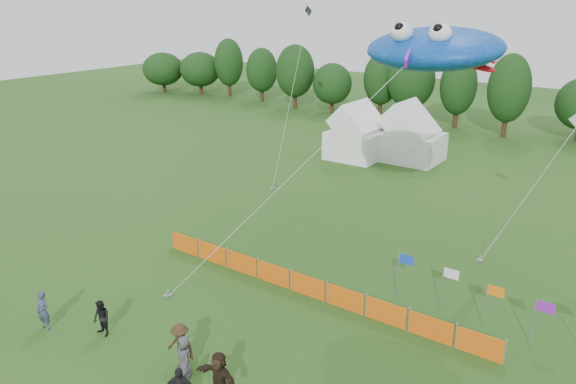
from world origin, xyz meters
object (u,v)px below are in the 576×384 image
Objects in this scene: spectator_a at (43,311)px; spectator_e at (184,356)px; barrier_fence at (307,286)px; spectator_f at (219,377)px; tent_left at (357,136)px; stingray_kite at (438,48)px; spectator_c at (181,346)px; spectator_b at (102,318)px; tent_right at (409,138)px.

spectator_a reaches higher than spectator_e.
spectator_f is at bearing -78.59° from barrier_fence.
tent_left is 30.87m from spectator_a.
spectator_e is 17.04m from stingray_kite.
barrier_fence is 7.30m from spectator_c.
barrier_fence is 0.97× the size of stingray_kite.
stingray_kite is at bearing 68.09° from spectator_c.
spectator_e is at bearing -92.95° from barrier_fence.
spectator_c is (-0.83, -7.24, 0.43)m from barrier_fence.
spectator_c is at bearing -96.51° from barrier_fence.
spectator_b is 18.66m from stingray_kite.
tent_left is at bearing 113.77° from barrier_fence.
tent_right is at bearing 127.06° from spectator_e.
tent_right is 24.77m from barrier_fence.
spectator_f reaches higher than spectator_a.
spectator_a is at bearing -171.52° from spectator_f.
spectator_a reaches higher than barrier_fence.
tent_right is 32.00m from spectator_e.
spectator_a is 2.59m from spectator_b.
barrier_fence is 12.35m from stingray_kite.
spectator_c is 1.14× the size of spectator_e.
tent_right is 3.29× the size of spectator_e.
spectator_c reaches higher than spectator_a.
spectator_a is (-1.54, -32.78, -1.04)m from tent_right.
spectator_b is (-5.02, -7.61, 0.28)m from barrier_fence.
spectator_a is at bearing -151.09° from spectator_b.
barrier_fence is (5.81, -24.04, -1.41)m from tent_right.
spectator_f is at bearing 19.36° from spectator_e.
tent_left is 2.36× the size of spectator_c.
stingray_kite is (8.10, 13.35, 10.21)m from spectator_b.
tent_left reaches higher than spectator_f.
tent_right reaches higher than spectator_b.
tent_left reaches higher than spectator_c.
tent_left is 0.24× the size of barrier_fence.
spectator_b is at bearing 19.01° from spectator_a.
stingray_kite is at bearing 85.77° from spectator_f.
spectator_f is 0.10× the size of stingray_kite.
spectator_f is (8.92, 0.99, 0.08)m from spectator_a.
tent_right is at bearing 93.87° from spectator_c.
spectator_c is at bearing 169.97° from spectator_f.
stingray_kite reaches higher than spectator_e.
tent_left is 4.38m from tent_right.
spectator_a is 20.51m from stingray_kite.
spectator_b is at bearing -88.58° from tent_right.
tent_right is at bearing 105.21° from spectator_f.
barrier_fence is 11.43m from spectator_a.
stingray_kite reaches higher than spectator_f.
spectator_f is at bearing -96.39° from stingray_kite.
spectator_b is 4.64m from spectator_e.
spectator_e is 1.97m from spectator_f.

